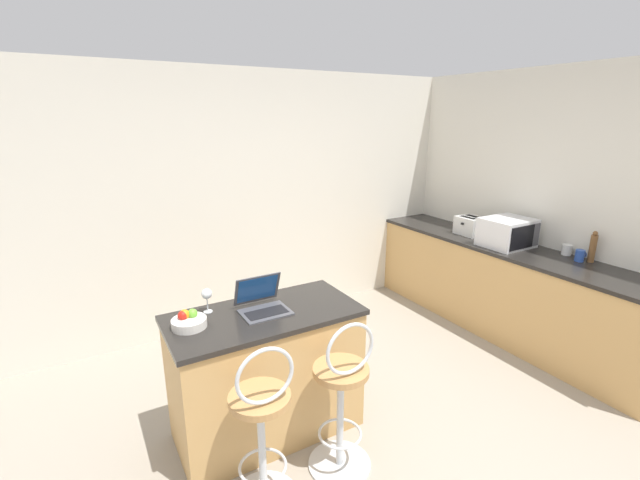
{
  "coord_description": "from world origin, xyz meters",
  "views": [
    {
      "loc": [
        -1.47,
        -1.59,
        2.15
      ],
      "look_at": [
        0.5,
        1.81,
        1.01
      ],
      "focal_mm": 24.0,
      "sensor_mm": 36.0,
      "label": 1
    }
  ],
  "objects_px": {
    "laptop": "(262,302)",
    "fruit_bowl": "(189,321)",
    "bar_stool_near": "(262,431)",
    "toaster": "(470,226)",
    "wine_glass_tall": "(207,295)",
    "mug_blue": "(580,255)",
    "bar_stool_far": "(342,400)",
    "pepper_mill": "(593,247)",
    "mug_white": "(567,250)",
    "microwave": "(507,232)"
  },
  "relations": [
    {
      "from": "bar_stool_far",
      "to": "pepper_mill",
      "type": "relative_size",
      "value": 3.7
    },
    {
      "from": "wine_glass_tall",
      "to": "pepper_mill",
      "type": "distance_m",
      "value": 3.29
    },
    {
      "from": "toaster",
      "to": "mug_blue",
      "type": "height_order",
      "value": "toaster"
    },
    {
      "from": "bar_stool_far",
      "to": "microwave",
      "type": "relative_size",
      "value": 2.24
    },
    {
      "from": "bar_stool_far",
      "to": "wine_glass_tall",
      "type": "xyz_separation_m",
      "value": [
        -0.57,
        0.75,
        0.54
      ]
    },
    {
      "from": "mug_blue",
      "to": "fruit_bowl",
      "type": "bearing_deg",
      "value": 171.51
    },
    {
      "from": "bar_stool_near",
      "to": "microwave",
      "type": "height_order",
      "value": "microwave"
    },
    {
      "from": "bar_stool_far",
      "to": "pepper_mill",
      "type": "distance_m",
      "value": 2.69
    },
    {
      "from": "wine_glass_tall",
      "to": "fruit_bowl",
      "type": "distance_m",
      "value": 0.23
    },
    {
      "from": "laptop",
      "to": "bar_stool_near",
      "type": "bearing_deg",
      "value": -114.01
    },
    {
      "from": "microwave",
      "to": "pepper_mill",
      "type": "height_order",
      "value": "pepper_mill"
    },
    {
      "from": "laptop",
      "to": "mug_blue",
      "type": "relative_size",
      "value": 3.01
    },
    {
      "from": "toaster",
      "to": "wine_glass_tall",
      "type": "xyz_separation_m",
      "value": [
        -3.01,
        -0.47,
        0.02
      ]
    },
    {
      "from": "mug_blue",
      "to": "toaster",
      "type": "bearing_deg",
      "value": 97.0
    },
    {
      "from": "bar_stool_near",
      "to": "wine_glass_tall",
      "type": "xyz_separation_m",
      "value": [
        -0.06,
        0.75,
        0.54
      ]
    },
    {
      "from": "laptop",
      "to": "fruit_bowl",
      "type": "relative_size",
      "value": 1.49
    },
    {
      "from": "bar_stool_far",
      "to": "mug_blue",
      "type": "bearing_deg",
      "value": 2.39
    },
    {
      "from": "bar_stool_near",
      "to": "fruit_bowl",
      "type": "bearing_deg",
      "value": 109.62
    },
    {
      "from": "toaster",
      "to": "pepper_mill",
      "type": "distance_m",
      "value": 1.19
    },
    {
      "from": "mug_white",
      "to": "microwave",
      "type": "bearing_deg",
      "value": 118.06
    },
    {
      "from": "toaster",
      "to": "mug_blue",
      "type": "relative_size",
      "value": 2.58
    },
    {
      "from": "fruit_bowl",
      "to": "laptop",
      "type": "bearing_deg",
      "value": -0.36
    },
    {
      "from": "laptop",
      "to": "pepper_mill",
      "type": "bearing_deg",
      "value": -10.8
    },
    {
      "from": "bar_stool_near",
      "to": "bar_stool_far",
      "type": "bearing_deg",
      "value": 0.0
    },
    {
      "from": "laptop",
      "to": "fruit_bowl",
      "type": "xyz_separation_m",
      "value": [
        -0.48,
        0.0,
        -0.02
      ]
    },
    {
      "from": "bar_stool_far",
      "to": "toaster",
      "type": "relative_size",
      "value": 3.88
    },
    {
      "from": "bar_stool_near",
      "to": "mug_blue",
      "type": "height_order",
      "value": "bar_stool_near"
    },
    {
      "from": "mug_blue",
      "to": "fruit_bowl",
      "type": "distance_m",
      "value": 3.34
    },
    {
      "from": "bar_stool_far",
      "to": "laptop",
      "type": "xyz_separation_m",
      "value": [
        -0.25,
        0.6,
        0.47
      ]
    },
    {
      "from": "bar_stool_near",
      "to": "mug_white",
      "type": "relative_size",
      "value": 9.99
    },
    {
      "from": "wine_glass_tall",
      "to": "fruit_bowl",
      "type": "xyz_separation_m",
      "value": [
        -0.16,
        -0.15,
        -0.08
      ]
    },
    {
      "from": "laptop",
      "to": "wine_glass_tall",
      "type": "height_order",
      "value": "laptop"
    },
    {
      "from": "toaster",
      "to": "mug_blue",
      "type": "xyz_separation_m",
      "value": [
        0.14,
        -1.11,
        -0.04
      ]
    },
    {
      "from": "bar_stool_near",
      "to": "fruit_bowl",
      "type": "height_order",
      "value": "bar_stool_near"
    },
    {
      "from": "bar_stool_far",
      "to": "wine_glass_tall",
      "type": "distance_m",
      "value": 1.08
    },
    {
      "from": "bar_stool_far",
      "to": "pepper_mill",
      "type": "bearing_deg",
      "value": 1.01
    },
    {
      "from": "bar_stool_far",
      "to": "fruit_bowl",
      "type": "bearing_deg",
      "value": 140.66
    },
    {
      "from": "mug_blue",
      "to": "fruit_bowl",
      "type": "height_order",
      "value": "fruit_bowl"
    },
    {
      "from": "bar_stool_near",
      "to": "fruit_bowl",
      "type": "relative_size",
      "value": 4.95
    },
    {
      "from": "wine_glass_tall",
      "to": "bar_stool_near",
      "type": "bearing_deg",
      "value": -85.78
    },
    {
      "from": "bar_stool_near",
      "to": "wine_glass_tall",
      "type": "height_order",
      "value": "wine_glass_tall"
    },
    {
      "from": "mug_blue",
      "to": "wine_glass_tall",
      "type": "relative_size",
      "value": 0.64
    },
    {
      "from": "toaster",
      "to": "microwave",
      "type": "bearing_deg",
      "value": -93.55
    },
    {
      "from": "bar_stool_far",
      "to": "mug_white",
      "type": "distance_m",
      "value": 2.71
    },
    {
      "from": "bar_stool_near",
      "to": "bar_stool_far",
      "type": "height_order",
      "value": "same"
    },
    {
      "from": "laptop",
      "to": "toaster",
      "type": "relative_size",
      "value": 1.16
    },
    {
      "from": "toaster",
      "to": "pepper_mill",
      "type": "height_order",
      "value": "pepper_mill"
    },
    {
      "from": "mug_white",
      "to": "fruit_bowl",
      "type": "height_order",
      "value": "fruit_bowl"
    },
    {
      "from": "mug_white",
      "to": "bar_stool_near",
      "type": "bearing_deg",
      "value": -175.1
    },
    {
      "from": "toaster",
      "to": "fruit_bowl",
      "type": "distance_m",
      "value": 3.23
    }
  ]
}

